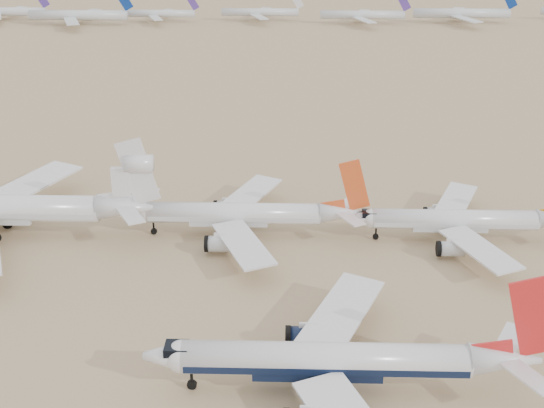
{
  "coord_description": "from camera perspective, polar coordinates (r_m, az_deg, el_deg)",
  "views": [
    {
      "loc": [
        -11.25,
        -78.72,
        64.49
      ],
      "look_at": [
        -15.13,
        54.94,
        7.0
      ],
      "focal_mm": 50.0,
      "sensor_mm": 36.0,
      "label": 1
    }
  ],
  "objects": [
    {
      "name": "main_airliner",
      "position": [
        104.16,
        5.36,
        -11.66
      ],
      "size": [
        51.87,
        50.66,
        18.3
      ],
      "color": "silver",
      "rests_on": "ground"
    },
    {
      "name": "row2_gold_tail",
      "position": [
        149.84,
        14.27,
        -1.21
      ],
      "size": [
        42.61,
        41.67,
        15.17
      ],
      "color": "silver",
      "rests_on": "ground"
    },
    {
      "name": "row2_white_trijet",
      "position": [
        155.37,
        -19.41,
        -0.28
      ],
      "size": [
        57.77,
        56.46,
        20.47
      ],
      "color": "silver",
      "rests_on": "ground"
    },
    {
      "name": "row2_orange_tail",
      "position": [
        147.29,
        -2.14,
        -0.77
      ],
      "size": [
        45.35,
        44.37,
        16.18
      ],
      "color": "silver",
      "rests_on": "ground"
    },
    {
      "name": "distant_storage_row",
      "position": [
        388.52,
        14.27,
        13.69
      ],
      "size": [
        666.84,
        63.64,
        16.16
      ],
      "color": "silver",
      "rests_on": "ground"
    }
  ]
}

